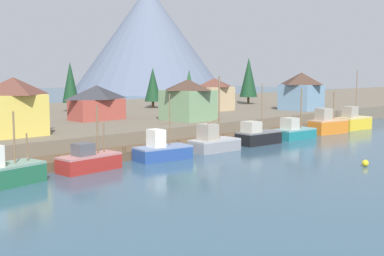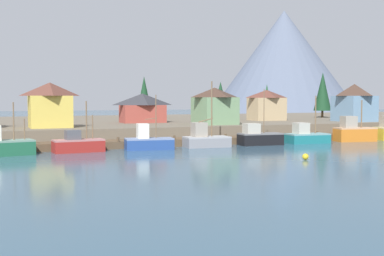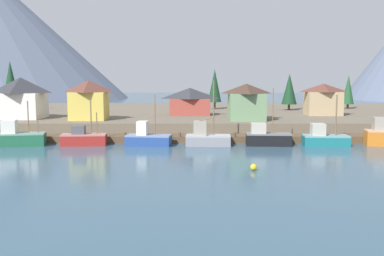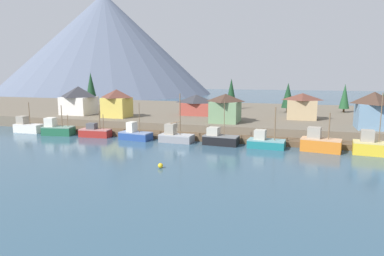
{
  "view_description": "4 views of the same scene",
  "coord_description": "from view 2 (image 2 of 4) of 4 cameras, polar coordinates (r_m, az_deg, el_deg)",
  "views": [
    {
      "loc": [
        -43.97,
        -43.99,
        9.84
      ],
      "look_at": [
        1.17,
        3.34,
        2.34
      ],
      "focal_mm": 47.18,
      "sensor_mm": 36.0,
      "label": 1
    },
    {
      "loc": [
        -28.62,
        -66.14,
        6.77
      ],
      "look_at": [
        -0.07,
        3.22,
        2.39
      ],
      "focal_mm": 47.62,
      "sensor_mm": 36.0,
      "label": 2
    },
    {
      "loc": [
        -2.2,
        -65.88,
        9.64
      ],
      "look_at": [
        -2.02,
        1.75,
        2.07
      ],
      "focal_mm": 42.74,
      "sensor_mm": 36.0,
      "label": 3
    },
    {
      "loc": [
        21.85,
        -61.12,
        12.73
      ],
      "look_at": [
        1.47,
        3.52,
        1.95
      ],
      "focal_mm": 31.98,
      "sensor_mm": 36.0,
      "label": 4
    }
  ],
  "objects": [
    {
      "name": "house_tan",
      "position": [
        99.95,
        8.35,
        2.59
      ],
      "size": [
        6.67,
        4.81,
        5.91
      ],
      "color": "tan",
      "rests_on": "shoreline_bank"
    },
    {
      "name": "conifer_near_left",
      "position": [
        107.68,
        -5.38,
        3.82
      ],
      "size": [
        2.97,
        2.97,
        8.9
      ],
      "color": "#4C3823",
      "rests_on": "shoreline_bank"
    },
    {
      "name": "conifer_mid_left",
      "position": [
        109.91,
        3.21,
        3.49
      ],
      "size": [
        3.26,
        3.26,
        7.87
      ],
      "color": "#4C3823",
      "rests_on": "shoreline_bank"
    },
    {
      "name": "house_yellow",
      "position": [
        77.34,
        -15.61,
        2.55
      ],
      "size": [
        6.16,
        5.57,
        6.59
      ],
      "color": "gold",
      "rests_on": "shoreline_bank"
    },
    {
      "name": "mountain_central_peak",
      "position": [
        238.57,
        10.22,
        7.29
      ],
      "size": [
        68.45,
        68.45,
        46.78
      ],
      "primitive_type": "cone",
      "color": "slate",
      "rests_on": "ground_plane"
    },
    {
      "name": "house_blue",
      "position": [
        99.01,
        17.71,
        2.76
      ],
      "size": [
        6.06,
        6.78,
        6.93
      ],
      "color": "#6689A8",
      "rests_on": "shoreline_bank"
    },
    {
      "name": "fishing_boat_green",
      "position": [
        64.22,
        -20.35,
        -1.81
      ],
      "size": [
        6.66,
        3.95,
        6.31
      ],
      "rotation": [
        0.0,
        0.0,
        0.17
      ],
      "color": "#1E5B3D",
      "rests_on": "ground_plane"
    },
    {
      "name": "fishing_boat_teal",
      "position": [
        78.73,
        12.68,
        -0.91
      ],
      "size": [
        6.44,
        3.49,
        7.17
      ],
      "rotation": [
        0.0,
        0.0,
        -0.07
      ],
      "color": "#196B70",
      "rests_on": "ground_plane"
    },
    {
      "name": "dock",
      "position": [
        74.16,
        0.41,
        -1.51
      ],
      "size": [
        80.0,
        4.0,
        1.6
      ],
      "color": "brown",
      "rests_on": "ground_plane"
    },
    {
      "name": "fishing_boat_blue",
      "position": [
        67.55,
        -4.94,
        -1.53
      ],
      "size": [
        6.56,
        3.57,
        7.25
      ],
      "rotation": [
        0.0,
        0.0,
        -0.12
      ],
      "color": "navy",
      "rests_on": "ground_plane"
    },
    {
      "name": "house_green",
      "position": [
        84.15,
        2.56,
        2.53
      ],
      "size": [
        6.08,
        7.03,
        6.04
      ],
      "color": "#6B8E66",
      "rests_on": "shoreline_bank"
    },
    {
      "name": "ground_plane",
      "position": [
        91.06,
        -3.98,
        -1.24
      ],
      "size": [
        400.0,
        400.0,
        1.0
      ],
      "primitive_type": "cube",
      "color": "#335166"
    },
    {
      "name": "conifer_back_left",
      "position": [
        116.94,
        14.42,
        3.99
      ],
      "size": [
        3.86,
        3.86,
        10.07
      ],
      "color": "#4C3823",
      "rests_on": "shoreline_bank"
    },
    {
      "name": "fishing_boat_black",
      "position": [
        74.5,
        7.5,
        -1.03
      ],
      "size": [
        6.43,
        3.22,
        8.12
      ],
      "rotation": [
        0.0,
        0.0,
        -0.07
      ],
      "color": "black",
      "rests_on": "ground_plane"
    },
    {
      "name": "shoreline_bank",
      "position": [
        102.38,
        -6.11,
        0.23
      ],
      "size": [
        400.0,
        56.0,
        2.5
      ],
      "primitive_type": "cube",
      "color": "#665B4C",
      "rests_on": "ground_plane"
    },
    {
      "name": "fishing_boat_red",
      "position": [
        65.66,
        -12.67,
        -1.79
      ],
      "size": [
        6.44,
        3.05,
        6.44
      ],
      "rotation": [
        0.0,
        0.0,
        0.08
      ],
      "color": "maroon",
      "rests_on": "ground_plane"
    },
    {
      "name": "conifer_near_right",
      "position": [
        121.04,
        8.38,
        3.32
      ],
      "size": [
        2.63,
        2.63,
        7.59
      ],
      "color": "#4C3823",
      "rests_on": "shoreline_bank"
    },
    {
      "name": "house_red",
      "position": [
        89.95,
        -5.56,
        2.28
      ],
      "size": [
        7.84,
        4.58,
        5.13
      ],
      "color": "#9E4238",
      "rests_on": "shoreline_bank"
    },
    {
      "name": "fishing_boat_orange",
      "position": [
        84.03,
        17.68,
        -0.47
      ],
      "size": [
        6.61,
        3.71,
        6.49
      ],
      "rotation": [
        0.0,
        0.0,
        -0.16
      ],
      "color": "#CC6B1E",
      "rests_on": "ground_plane"
    },
    {
      "name": "fishing_boat_grey",
      "position": [
        70.61,
        1.48,
        -1.23
      ],
      "size": [
        6.38,
        3.27,
        9.14
      ],
      "rotation": [
        0.0,
        0.0,
        -0.04
      ],
      "color": "gray",
      "rests_on": "ground_plane"
    },
    {
      "name": "channel_buoy",
      "position": [
        57.5,
        12.59,
        -3.15
      ],
      "size": [
        0.7,
        0.7,
        0.7
      ],
      "primitive_type": "sphere",
      "color": "gold",
      "rests_on": "ground_plane"
    }
  ]
}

